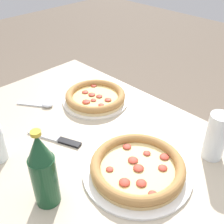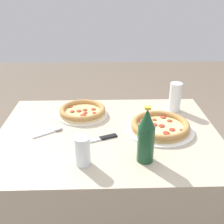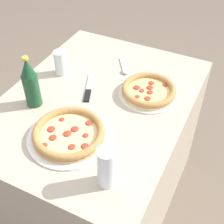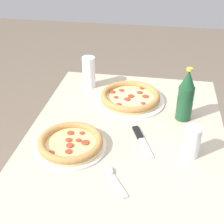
# 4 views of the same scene
# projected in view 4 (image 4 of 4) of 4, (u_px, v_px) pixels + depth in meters

# --- Properties ---
(table) EXTENTS (1.03, 0.78, 0.76)m
(table) POSITION_uv_depth(u_px,v_px,m) (124.00, 198.00, 1.45)
(table) COLOR #B7A88E
(table) RESTS_ON ground_plane
(pizza_salami) EXTENTS (0.32, 0.32, 0.04)m
(pizza_salami) POSITION_uv_depth(u_px,v_px,m) (130.00, 97.00, 1.45)
(pizza_salami) COLOR white
(pizza_salami) RESTS_ON table
(pizza_margherita) EXTENTS (0.27, 0.27, 0.04)m
(pizza_margherita) POSITION_uv_depth(u_px,v_px,m) (71.00, 143.00, 1.16)
(pizza_margherita) COLOR silver
(pizza_margherita) RESTS_ON table
(glass_mango_juice) EXTENTS (0.06, 0.06, 0.16)m
(glass_mango_juice) POSITION_uv_depth(u_px,v_px,m) (89.00, 74.00, 1.55)
(glass_mango_juice) COLOR white
(glass_mango_juice) RESTS_ON table
(glass_iced_tea) EXTENTS (0.06, 0.06, 0.12)m
(glass_iced_tea) POSITION_uv_depth(u_px,v_px,m) (191.00, 143.00, 1.10)
(glass_iced_tea) COLOR white
(glass_iced_tea) RESTS_ON table
(beer_bottle) EXTENTS (0.07, 0.07, 0.23)m
(beer_bottle) POSITION_uv_depth(u_px,v_px,m) (186.00, 96.00, 1.28)
(beer_bottle) COLOR #194728
(beer_bottle) RESTS_ON table
(knife) EXTENTS (0.20, 0.10, 0.01)m
(knife) POSITION_uv_depth(u_px,v_px,m) (142.00, 140.00, 1.20)
(knife) COLOR black
(knife) RESTS_ON table
(spoon) EXTENTS (0.14, 0.11, 0.02)m
(spoon) POSITION_uv_depth(u_px,v_px,m) (112.00, 176.00, 1.03)
(spoon) COLOR silver
(spoon) RESTS_ON table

